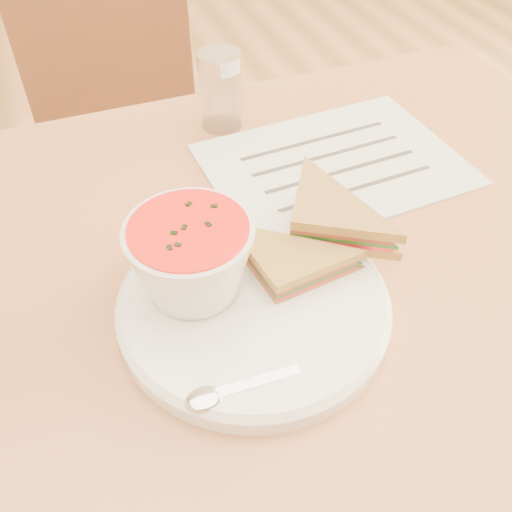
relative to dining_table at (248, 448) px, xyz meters
name	(u,v)px	position (x,y,z in m)	size (l,w,h in m)	color
dining_table	(248,448)	(0.00, 0.00, 0.00)	(1.00, 0.70, 0.75)	brown
chair_far	(115,193)	(-0.07, 0.63, 0.02)	(0.35, 0.35, 0.80)	brown
plate	(254,306)	(-0.01, -0.05, 0.38)	(0.25, 0.25, 0.02)	white
soup_bowl	(192,262)	(-0.06, -0.02, 0.43)	(0.11, 0.11, 0.08)	white
sandwich_half_a	(276,299)	(0.01, -0.07, 0.41)	(0.10, 0.10, 0.03)	#B2903F
sandwich_half_b	(290,235)	(0.04, -0.01, 0.42)	(0.11, 0.11, 0.03)	#B2903F
spoon	(260,382)	(-0.04, -0.14, 0.40)	(0.15, 0.03, 0.01)	silver
paper_menu	(334,164)	(0.16, 0.13, 0.38)	(0.30, 0.22, 0.00)	silver
condiment_shaker	(221,91)	(0.07, 0.26, 0.42)	(0.05, 0.05, 0.10)	silver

